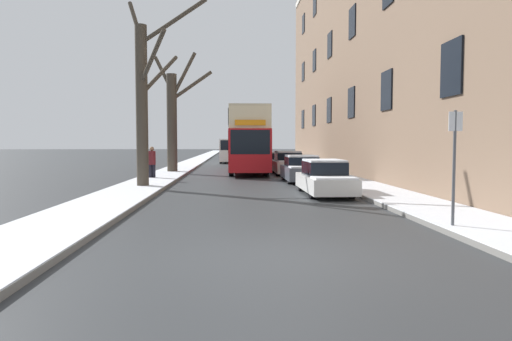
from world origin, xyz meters
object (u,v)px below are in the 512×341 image
object	(u,v)px
double_decker_bus	(247,137)
oncoming_van	(229,150)
parked_car_2	(288,164)
bare_tree_left_1	(173,117)
pedestrian_left_sidewalk	(152,162)
parked_car_1	(302,169)
bare_tree_left_0	(144,97)
parked_car_0	(325,178)
parked_car_3	(280,162)
street_sign_post	(454,163)

from	to	relation	value
double_decker_bus	oncoming_van	world-z (taller)	double_decker_bus
parked_car_2	bare_tree_left_1	bearing A→B (deg)	170.65
pedestrian_left_sidewalk	parked_car_1	bearing A→B (deg)	-25.60
double_decker_bus	oncoming_van	distance (m)	16.39
bare_tree_left_0	pedestrian_left_sidewalk	world-z (taller)	bare_tree_left_0
bare_tree_left_0	bare_tree_left_1	xyz separation A→B (m)	(-0.09, 10.55, -0.28)
bare_tree_left_1	parked_car_0	xyz separation A→B (m)	(7.65, -13.21, -3.15)
double_decker_bus	parked_car_3	size ratio (longest dim) A/B	2.61
parked_car_1	pedestrian_left_sidewalk	world-z (taller)	pedestrian_left_sidewalk
parked_car_1	street_sign_post	bearing A→B (deg)	-84.37
parked_car_3	oncoming_van	distance (m)	13.56
oncoming_van	pedestrian_left_sidewalk	size ratio (longest dim) A/B	3.08
pedestrian_left_sidewalk	street_sign_post	bearing A→B (deg)	-73.94
bare_tree_left_1	parked_car_1	size ratio (longest dim) A/B	1.92
bare_tree_left_0	parked_car_0	bearing A→B (deg)	-19.38
parked_car_1	parked_car_3	world-z (taller)	parked_car_1
bare_tree_left_0	double_decker_bus	size ratio (longest dim) A/B	0.75
bare_tree_left_1	street_sign_post	world-z (taller)	bare_tree_left_1
oncoming_van	street_sign_post	xyz separation A→B (m)	(5.36, -38.01, 0.25)
parked_car_3	double_decker_bus	bearing A→B (deg)	-128.20
parked_car_3	pedestrian_left_sidewalk	xyz separation A→B (m)	(-8.10, -9.80, 0.39)
bare_tree_left_0	parked_car_2	bearing A→B (deg)	50.87
double_decker_bus	parked_car_0	bearing A→B (deg)	-79.24
parked_car_0	oncoming_van	xyz separation A→B (m)	(-4.00, 30.17, 0.69)
bare_tree_left_1	parked_car_2	xyz separation A→B (m)	(7.65, -1.26, -3.09)
parked_car_3	street_sign_post	bearing A→B (deg)	-86.88
bare_tree_left_0	double_decker_bus	bearing A→B (deg)	66.32
parked_car_0	pedestrian_left_sidewalk	xyz separation A→B (m)	(-8.10, 7.44, 0.38)
parked_car_2	street_sign_post	xyz separation A→B (m)	(1.37, -19.79, 0.88)
bare_tree_left_0	street_sign_post	xyz separation A→B (m)	(8.93, -10.50, -2.49)
street_sign_post	parked_car_0	bearing A→B (deg)	99.90
bare_tree_left_1	pedestrian_left_sidewalk	size ratio (longest dim) A/B	4.36
parked_car_0	parked_car_2	size ratio (longest dim) A/B	1.04
oncoming_van	pedestrian_left_sidewalk	distance (m)	23.10
parked_car_0	street_sign_post	bearing A→B (deg)	-80.10
bare_tree_left_0	double_decker_bus	xyz separation A→B (m)	(4.92, 11.22, -1.62)
parked_car_0	parked_car_3	xyz separation A→B (m)	(0.00, 17.24, -0.01)
parked_car_2	parked_car_3	bearing A→B (deg)	90.00
double_decker_bus	parked_car_2	world-z (taller)	double_decker_bus
double_decker_bus	parked_car_1	size ratio (longest dim) A/B	2.68
parked_car_3	oncoming_van	xyz separation A→B (m)	(-4.00, 12.94, 0.70)
bare_tree_left_0	pedestrian_left_sidewalk	size ratio (longest dim) A/B	4.54
pedestrian_left_sidewalk	parked_car_3	bearing A→B (deg)	34.68
parked_car_0	oncoming_van	bearing A→B (deg)	97.55
parked_car_1	pedestrian_left_sidewalk	size ratio (longest dim) A/B	2.27
parked_car_2	parked_car_1	bearing A→B (deg)	-90.00
pedestrian_left_sidewalk	oncoming_van	bearing A→B (deg)	64.03
parked_car_1	double_decker_bus	bearing A→B (deg)	108.57
parked_car_2	parked_car_3	xyz separation A→B (m)	(0.00, 5.29, -0.07)
bare_tree_left_1	parked_car_3	bearing A→B (deg)	27.76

